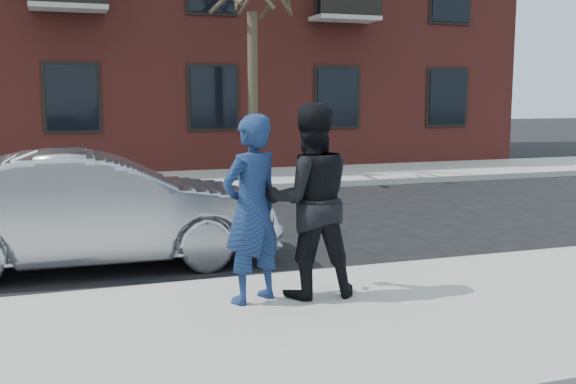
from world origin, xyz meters
name	(u,v)px	position (x,y,z in m)	size (l,w,h in m)	color
ground	(107,355)	(0.00, 0.00, 0.00)	(100.00, 100.00, 0.00)	black
near_sidewalk	(109,357)	(0.00, -0.25, 0.07)	(50.00, 3.50, 0.15)	#999790
near_curb	(97,297)	(0.00, 1.55, 0.07)	(50.00, 0.10, 0.15)	#999691
far_sidewalk	(73,186)	(0.00, 11.25, 0.07)	(50.00, 3.50, 0.15)	#999790
far_curb	(76,196)	(0.00, 9.45, 0.07)	(50.00, 0.10, 0.15)	#999691
silver_sedan	(96,210)	(0.11, 3.20, 0.77)	(1.62, 4.65, 1.53)	#999BA3
man_hoodie	(252,209)	(1.50, 0.62, 1.11)	(0.83, 0.71, 1.92)	navy
man_peacoat	(309,201)	(2.13, 0.63, 1.16)	(1.05, 0.85, 2.03)	black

